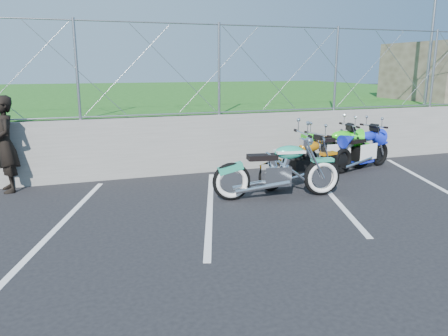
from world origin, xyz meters
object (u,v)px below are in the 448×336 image
object	(u,v)px
cruiser_turquoise	(279,172)
naked_orange	(302,164)
sportbike_green	(334,151)
sportbike_blue	(363,151)
person_standing	(5,144)

from	to	relation	value
cruiser_turquoise	naked_orange	world-z (taller)	cruiser_turquoise
cruiser_turquoise	naked_orange	size ratio (longest dim) A/B	1.17
naked_orange	sportbike_green	world-z (taller)	sportbike_green
cruiser_turquoise	sportbike_blue	world-z (taller)	cruiser_turquoise
sportbike_blue	person_standing	size ratio (longest dim) A/B	1.03
person_standing	sportbike_blue	bearing A→B (deg)	69.99
sportbike_green	sportbike_blue	xyz separation A→B (m)	(0.71, -0.10, -0.02)
sportbike_blue	person_standing	distance (m)	7.65
sportbike_blue	person_standing	bearing A→B (deg)	158.33
cruiser_turquoise	naked_orange	bearing A→B (deg)	45.15
naked_orange	person_standing	size ratio (longest dim) A/B	1.12
person_standing	sportbike_green	bearing A→B (deg)	70.32
sportbike_green	person_standing	bearing A→B (deg)	176.83
naked_orange	sportbike_green	bearing A→B (deg)	22.03
sportbike_blue	sportbike_green	bearing A→B (deg)	155.19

